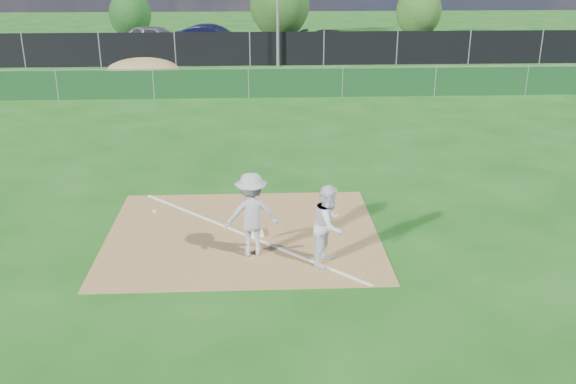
% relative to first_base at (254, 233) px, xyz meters
% --- Properties ---
extents(ground, '(90.00, 90.00, 0.00)m').
position_rel_first_base_xyz_m(ground, '(-0.25, 9.03, -0.06)').
color(ground, '#154E10').
rests_on(ground, ground).
extents(infield_dirt, '(6.00, 5.00, 0.02)m').
position_rel_first_base_xyz_m(infield_dirt, '(-0.25, 0.03, -0.05)').
color(infield_dirt, olive).
rests_on(infield_dirt, ground).
extents(foul_line, '(5.01, 5.01, 0.01)m').
position_rel_first_base_xyz_m(foul_line, '(-0.25, 0.03, -0.03)').
color(foul_line, white).
rests_on(foul_line, infield_dirt).
extents(green_fence, '(44.00, 0.05, 1.20)m').
position_rel_first_base_xyz_m(green_fence, '(-0.25, 14.03, 0.54)').
color(green_fence, '#0E3415').
rests_on(green_fence, ground).
extents(dirt_mound, '(3.38, 2.60, 1.17)m').
position_rel_first_base_xyz_m(dirt_mound, '(-5.25, 17.53, 0.53)').
color(dirt_mound, olive).
rests_on(dirt_mound, ground).
extents(black_fence, '(46.00, 0.04, 1.80)m').
position_rel_first_base_xyz_m(black_fence, '(-0.25, 22.03, 0.84)').
color(black_fence, black).
rests_on(black_fence, ground).
extents(parking_lot, '(46.00, 9.00, 0.01)m').
position_rel_first_base_xyz_m(parking_lot, '(-0.25, 27.03, -0.05)').
color(parking_lot, black).
rests_on(parking_lot, ground).
extents(first_base, '(0.42, 0.42, 0.08)m').
position_rel_first_base_xyz_m(first_base, '(0.00, 0.00, 0.00)').
color(first_base, white).
rests_on(first_base, infield_dirt).
extents(play_at_first, '(2.60, 0.81, 1.77)m').
position_rel_first_base_xyz_m(play_at_first, '(-0.03, -0.97, 0.85)').
color(play_at_first, '#A9A9AC').
rests_on(play_at_first, infield_dirt).
extents(runner, '(0.92, 1.00, 1.67)m').
position_rel_first_base_xyz_m(runner, '(1.50, -1.41, 0.78)').
color(runner, silver).
rests_on(runner, ground).
extents(car_left, '(5.07, 2.98, 1.62)m').
position_rel_first_base_xyz_m(car_left, '(-6.11, 27.29, 0.76)').
color(car_left, '#AFB1B7').
rests_on(car_left, parking_lot).
extents(car_mid, '(5.05, 2.74, 1.58)m').
position_rel_first_base_xyz_m(car_mid, '(-2.62, 27.28, 0.74)').
color(car_mid, black).
rests_on(car_mid, parking_lot).
extents(car_right, '(4.53, 2.90, 1.22)m').
position_rel_first_base_xyz_m(car_right, '(4.94, 27.41, 0.56)').
color(car_right, black).
rests_on(car_right, parking_lot).
extents(tree_left, '(2.83, 2.83, 3.35)m').
position_rel_first_base_xyz_m(tree_left, '(-8.49, 32.69, 1.67)').
color(tree_left, '#382316').
rests_on(tree_left, ground).
extents(tree_mid, '(4.04, 4.04, 4.79)m').
position_rel_first_base_xyz_m(tree_mid, '(1.73, 32.07, 2.41)').
color(tree_mid, '#382316').
rests_on(tree_mid, ground).
extents(tree_right, '(3.10, 3.10, 3.68)m').
position_rel_first_base_xyz_m(tree_right, '(11.39, 32.45, 1.83)').
color(tree_right, '#382316').
rests_on(tree_right, ground).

